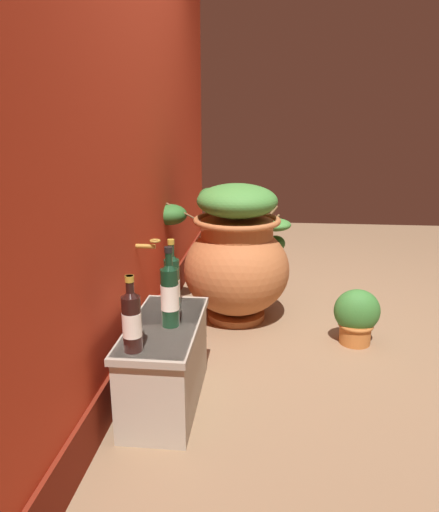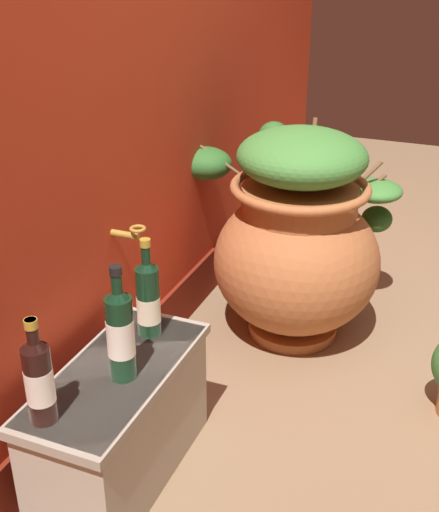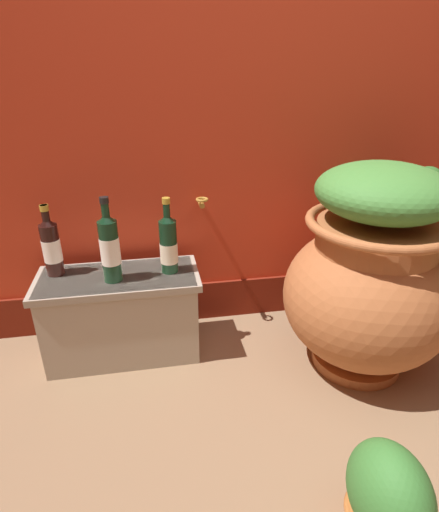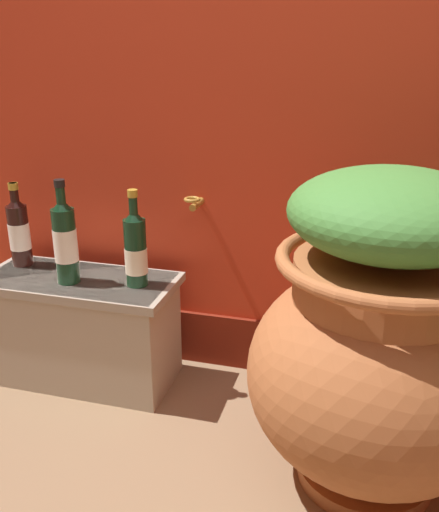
# 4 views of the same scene
# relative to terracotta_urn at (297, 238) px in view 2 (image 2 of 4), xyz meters

# --- Properties ---
(ground_plane) EXTENTS (7.00, 7.00, 0.00)m
(ground_plane) POSITION_rel_terracotta_urn_xyz_m (-0.38, -0.63, -0.43)
(ground_plane) COLOR #896B4C
(back_wall) EXTENTS (4.40, 0.33, 2.60)m
(back_wall) POSITION_rel_terracotta_urn_xyz_m (-0.38, 0.57, 0.85)
(back_wall) COLOR red
(back_wall) RESTS_ON ground_plane
(terracotta_urn) EXTENTS (1.03, 0.93, 0.89)m
(terracotta_urn) POSITION_rel_terracotta_urn_xyz_m (0.00, 0.00, 0.00)
(terracotta_urn) COLOR #B26638
(terracotta_urn) RESTS_ON ground_plane
(stone_ledge) EXTENTS (0.69, 0.31, 0.40)m
(stone_ledge) POSITION_rel_terracotta_urn_xyz_m (-1.03, 0.25, -0.22)
(stone_ledge) COLOR #B2A893
(stone_ledge) RESTS_ON ground_plane
(wine_bottle_left) EXTENTS (0.08, 0.08, 0.36)m
(wine_bottle_left) POSITION_rel_terracotta_urn_xyz_m (-1.04, 0.22, 0.11)
(wine_bottle_left) COLOR black
(wine_bottle_left) RESTS_ON stone_ledge
(wine_bottle_middle) EXTENTS (0.08, 0.08, 0.31)m
(wine_bottle_middle) POSITION_rel_terracotta_urn_xyz_m (-1.29, 0.31, 0.09)
(wine_bottle_middle) COLOR black
(wine_bottle_middle) RESTS_ON stone_ledge
(wine_bottle_right) EXTENTS (0.08, 0.08, 0.33)m
(wine_bottle_right) POSITION_rel_terracotta_urn_xyz_m (-0.80, 0.25, 0.09)
(wine_bottle_right) COLOR black
(wine_bottle_right) RESTS_ON stone_ledge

